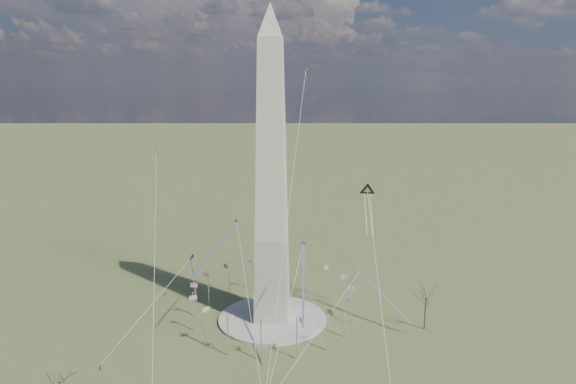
# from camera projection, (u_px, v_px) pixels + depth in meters

# --- Properties ---
(ground) EXTENTS (2000.00, 2000.00, 0.00)m
(ground) POSITION_uv_depth(u_px,v_px,m) (272.00, 320.00, 171.41)
(ground) COLOR #506432
(ground) RESTS_ON ground
(plaza) EXTENTS (36.00, 36.00, 0.80)m
(plaza) POSITION_uv_depth(u_px,v_px,m) (272.00, 319.00, 171.32)
(plaza) COLOR beige
(plaza) RESTS_ON ground
(washington_monument) EXTENTS (15.56, 15.56, 100.00)m
(washington_monument) POSITION_uv_depth(u_px,v_px,m) (271.00, 179.00, 161.38)
(washington_monument) COLOR #C1B3A2
(washington_monument) RESTS_ON plaza
(flagpole_ring) EXTENTS (54.40, 54.40, 13.00)m
(flagpole_ring) POSITION_uv_depth(u_px,v_px,m) (272.00, 299.00, 169.89)
(flagpole_ring) COLOR white
(flagpole_ring) RESTS_ON ground
(tree_near) EXTENTS (9.21, 9.21, 16.12)m
(tree_near) POSITION_uv_depth(u_px,v_px,m) (426.00, 296.00, 162.51)
(tree_near) COLOR #433729
(tree_near) RESTS_ON ground
(tree_far) EXTENTS (6.42, 6.42, 11.24)m
(tree_far) POSITION_uv_depth(u_px,v_px,m) (59.00, 380.00, 122.54)
(tree_far) COLOR #433729
(tree_far) RESTS_ON ground
(person_west) EXTENTS (0.96, 0.90, 1.56)m
(person_west) POSITION_uv_depth(u_px,v_px,m) (101.00, 368.00, 141.08)
(person_west) COLOR gray
(person_west) RESTS_ON ground
(kite_delta_black) EXTENTS (6.25, 16.86, 14.08)m
(kite_delta_black) POSITION_uv_depth(u_px,v_px,m) (367.00, 193.00, 173.99)
(kite_delta_black) COLOR black
(kite_delta_black) RESTS_ON ground
(kite_diamond_purple) EXTENTS (2.11, 2.95, 8.95)m
(kite_diamond_purple) POSITION_uv_depth(u_px,v_px,m) (192.00, 260.00, 177.46)
(kite_diamond_purple) COLOR navy
(kite_diamond_purple) RESTS_ON ground
(kite_streamer_left) EXTENTS (2.87, 23.91, 16.41)m
(kite_streamer_left) POSITION_uv_depth(u_px,v_px,m) (303.00, 270.00, 144.52)
(kite_streamer_left) COLOR red
(kite_streamer_left) RESTS_ON ground
(kite_streamer_mid) EXTENTS (11.80, 18.43, 14.26)m
(kite_streamer_mid) POSITION_uv_depth(u_px,v_px,m) (221.00, 241.00, 158.09)
(kite_streamer_mid) COLOR red
(kite_streamer_mid) RESTS_ON ground
(kite_streamer_right) EXTENTS (16.33, 13.77, 13.84)m
(kite_streamer_right) POSITION_uv_depth(u_px,v_px,m) (378.00, 289.00, 167.03)
(kite_streamer_right) COLOR red
(kite_streamer_right) RESTS_ON ground
(kite_small_red) EXTENTS (1.31, 2.10, 4.75)m
(kite_small_red) POSITION_uv_depth(u_px,v_px,m) (157.00, 149.00, 192.51)
(kite_small_red) COLOR red
(kite_small_red) RESTS_ON ground
(kite_small_white) EXTENTS (1.12, 1.85, 4.33)m
(kite_small_white) POSITION_uv_depth(u_px,v_px,m) (306.00, 72.00, 198.76)
(kite_small_white) COLOR silver
(kite_small_white) RESTS_ON ground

